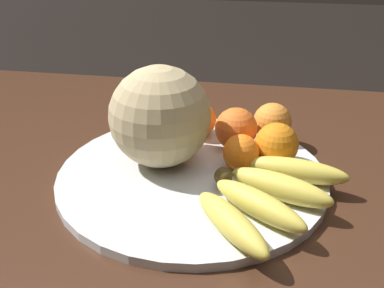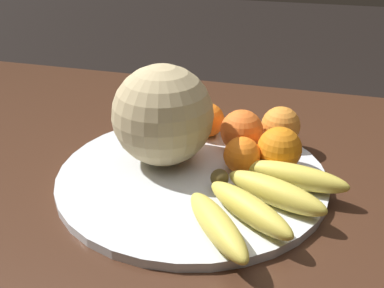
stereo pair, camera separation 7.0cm
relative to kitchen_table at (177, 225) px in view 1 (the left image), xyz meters
name	(u,v)px [view 1 (the left image)]	position (x,y,z in m)	size (l,w,h in m)	color
kitchen_table	(177,225)	(0.00, 0.00, 0.00)	(1.45, 0.98, 0.71)	#3D2316
fruit_bowl	(192,175)	(0.02, 0.01, 0.09)	(0.43, 0.43, 0.01)	silver
melon	(160,117)	(-0.03, 0.04, 0.18)	(0.17, 0.17, 0.17)	tan
banana_bunch	(268,194)	(0.15, -0.06, 0.12)	(0.23, 0.25, 0.04)	#473819
orange_front_left	(277,144)	(0.16, 0.06, 0.14)	(0.07, 0.07, 0.07)	orange
orange_front_right	(236,129)	(0.09, 0.11, 0.14)	(0.07, 0.07, 0.07)	orange
orange_mid_center	(241,152)	(0.10, 0.04, 0.13)	(0.06, 0.06, 0.06)	orange
orange_back_left	(199,119)	(0.01, 0.15, 0.13)	(0.06, 0.06, 0.06)	orange
orange_back_right	(272,122)	(0.15, 0.15, 0.14)	(0.07, 0.07, 0.07)	orange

